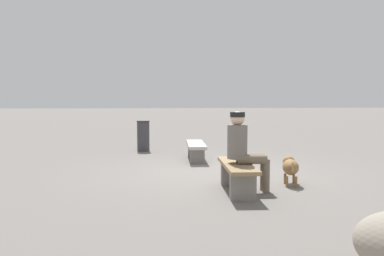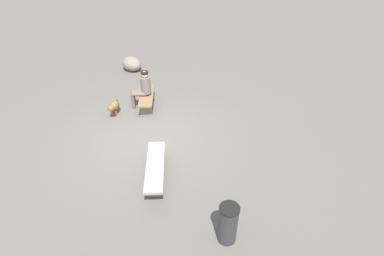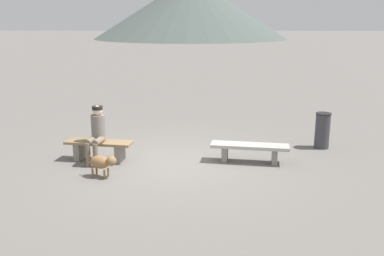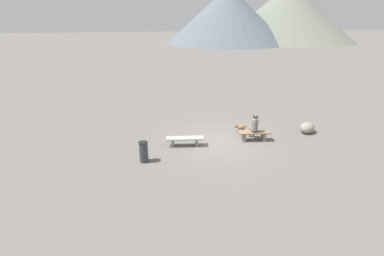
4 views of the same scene
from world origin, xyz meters
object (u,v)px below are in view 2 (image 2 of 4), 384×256
Objects in this scene: bench_right at (147,98)px; boulder at (132,64)px; bench_left at (155,168)px; seated_person at (143,87)px; trash_bin at (228,224)px; dog at (114,106)px.

bench_right is 3.16m from boulder.
boulder is at bearing 11.45° from bench_left.
boulder is at bearing 15.74° from bench_right.
trash_bin is (-5.36, -1.27, -0.29)m from seated_person.
trash_bin reaches higher than boulder.
bench_left is at bearing 37.24° from dog.
boulder is (3.45, -0.63, -0.04)m from dog.
bench_right is 1.23× the size of seated_person.
bench_right is at bearing 125.51° from dog.
dog is at bearing 26.37° from bench_left.
bench_right is at bearing -172.17° from boulder.
boulder is (8.47, 1.60, -0.17)m from trash_bin.
boulder is at bearing 10.68° from trash_bin.
bench_left is at bearing -172.51° from bench_right.
seated_person is 1.92× the size of dog.
boulder is (3.13, 0.43, -0.03)m from bench_right.
seated_person is 3.17m from boulder.
seated_person is at bearing -173.96° from boulder.
trash_bin is at bearing -159.77° from bench_right.
bench_right is 1.11m from dog.
dog is (-0.32, 1.06, 0.01)m from bench_right.
bench_left is 2.27m from trash_bin.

